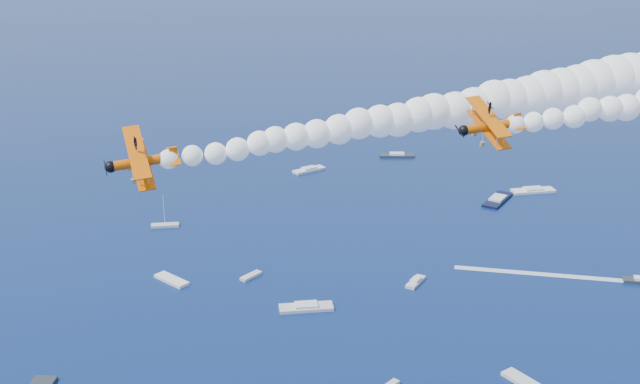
{
  "coord_description": "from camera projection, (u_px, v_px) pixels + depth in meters",
  "views": [
    {
      "loc": [
        4.91,
        -67.67,
        82.2
      ],
      "look_at": [
        -3.91,
        21.22,
        49.28
      ],
      "focal_mm": 44.99,
      "sensor_mm": 36.0,
      "label": 1
    }
  ],
  "objects": [
    {
      "name": "biplane_trail",
      "position": [
        143.0,
        162.0,
        91.61
      ],
      "size": [
        12.0,
        13.43,
        9.48
      ],
      "primitive_type": null,
      "rotation": [
        -0.4,
        0.07,
        3.56
      ],
      "color": "#E85D04"
    },
    {
      "name": "biplane_lead",
      "position": [
        491.0,
        126.0,
        94.64
      ],
      "size": [
        10.92,
        12.4,
        8.39
      ],
      "primitive_type": null,
      "rotation": [
        -0.31,
        0.07,
        3.51
      ],
      "color": "#DF5E04"
    },
    {
      "name": "smoke_trail_trail",
      "position": [
        427.0,
        114.0,
        101.04
      ],
      "size": [
        73.96,
        57.01,
        12.3
      ],
      "primitive_type": null,
      "rotation": [
        0.0,
        0.0,
        3.56
      ],
      "color": "white"
    },
    {
      "name": "spectator_boats",
      "position": [
        402.0,
        264.0,
        190.29
      ],
      "size": [
        200.57,
        173.33,
        0.7
      ],
      "color": "black",
      "rests_on": "ground"
    }
  ]
}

